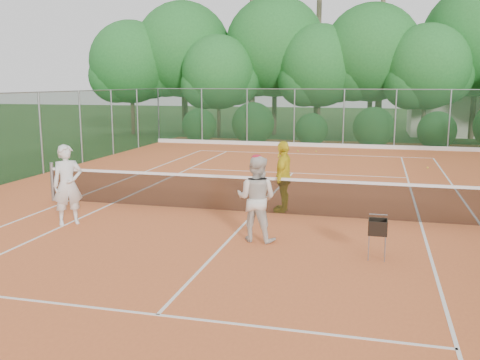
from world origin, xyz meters
name	(u,v)px	position (x,y,z in m)	size (l,w,h in m)	color
ground	(255,214)	(0.00, 0.00, 0.00)	(120.00, 120.00, 0.00)	#214418
clay_court	(255,213)	(0.00, 0.00, 0.01)	(18.00, 36.00, 0.02)	orange
club_building	(474,112)	(9.00, 24.00, 1.50)	(8.00, 5.00, 3.00)	beige
tennis_net	(255,194)	(0.00, 0.00, 0.53)	(11.97, 0.10, 1.10)	gray
player_white	(68,185)	(-4.06, -2.17, 0.98)	(0.70, 0.46, 1.91)	silver
player_center_grp	(256,198)	(0.57, -2.37, 0.94)	(0.98, 0.81, 1.86)	silver
player_yellow	(283,176)	(0.67, 0.37, 0.95)	(1.09, 0.45, 1.86)	yellow
ball_hopper	(378,228)	(3.09, -2.99, 0.63)	(0.34, 0.34, 0.78)	gray
stray_ball_a	(298,151)	(-0.72, 12.63, 0.05)	(0.07, 0.07, 0.07)	#AECE30
stray_ball_b	(316,151)	(0.15, 12.79, 0.05)	(0.07, 0.07, 0.07)	gold
stray_ball_c	(428,168)	(4.99, 8.80, 0.05)	(0.07, 0.07, 0.07)	yellow
court_markings	(255,213)	(0.00, 0.00, 0.02)	(11.03, 23.83, 0.01)	white
fence_back	(319,118)	(0.00, 15.00, 1.52)	(18.07, 0.07, 3.00)	#19381E
tropical_treeline	(354,53)	(1.43, 20.22, 5.11)	(32.10, 8.49, 15.03)	brown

